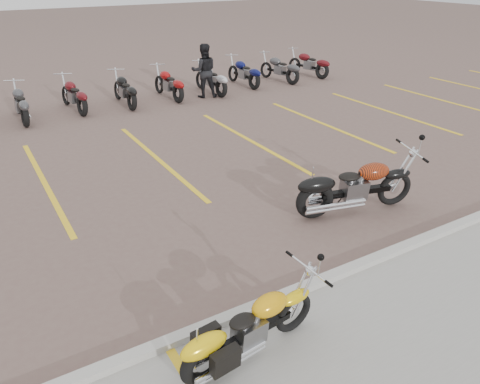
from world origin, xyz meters
name	(u,v)px	position (x,y,z in m)	size (l,w,h in m)	color
ground	(241,230)	(0.00, 0.00, 0.00)	(100.00, 100.00, 0.00)	brown
curb	(310,286)	(0.00, -2.00, 0.06)	(60.00, 0.18, 0.12)	#ADAAA3
parking_stripes	(158,159)	(0.00, 4.00, 0.00)	(38.00, 5.50, 0.01)	yellow
yellow_cruiser	(247,331)	(-1.51, -2.65, 0.41)	(2.00, 0.38, 0.82)	black
flame_cruiser	(352,189)	(2.21, -0.49, 0.50)	(2.43, 0.75, 1.02)	black
person_b	(204,71)	(3.76, 8.80, 0.94)	(0.92, 0.71, 1.89)	black
bg_bike_row	(97,91)	(0.06, 9.48, 0.55)	(18.97, 2.05, 1.10)	black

